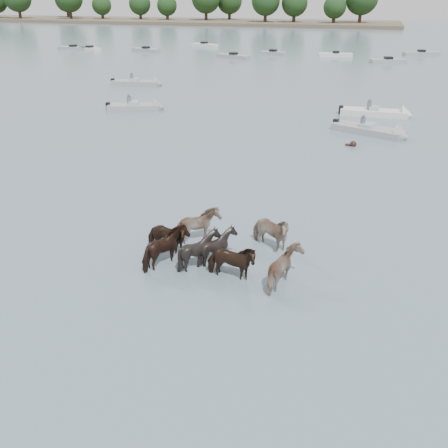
# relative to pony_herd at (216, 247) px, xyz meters

# --- Properties ---
(ground) EXTENTS (400.00, 400.00, 0.00)m
(ground) POSITION_rel_pony_herd_xyz_m (1.33, -2.20, -0.61)
(ground) COLOR #4D606E
(ground) RESTS_ON ground
(shoreline) EXTENTS (160.00, 30.00, 1.00)m
(shoreline) POSITION_rel_pony_herd_xyz_m (-68.67, 147.80, -0.11)
(shoreline) COLOR #4C4233
(shoreline) RESTS_ON ground
(pony_herd) EXTENTS (6.52, 4.16, 1.63)m
(pony_herd) POSITION_rel_pony_herd_xyz_m (0.00, 0.00, 0.00)
(pony_herd) COLOR black
(pony_herd) RESTS_ON ground
(swimming_pony) EXTENTS (0.72, 0.44, 0.44)m
(swimming_pony) POSITION_rel_pony_herd_xyz_m (4.06, 16.93, -0.51)
(swimming_pony) COLOR black
(swimming_pony) RESTS_ON ground
(motorboat_a) EXTENTS (5.08, 3.01, 1.92)m
(motorboat_a) POSITION_rel_pony_herd_xyz_m (-13.80, 22.89, -0.38)
(motorboat_a) COLOR gray
(motorboat_a) RESTS_ON ground
(motorboat_b) EXTENTS (5.68, 3.63, 1.92)m
(motorboat_b) POSITION_rel_pony_herd_xyz_m (5.63, 20.14, -0.38)
(motorboat_b) COLOR gray
(motorboat_b) RESTS_ON ground
(motorboat_c) EXTENTS (5.86, 1.66, 1.92)m
(motorboat_c) POSITION_rel_pony_herd_xyz_m (5.99, 26.36, -0.38)
(motorboat_c) COLOR silver
(motorboat_c) RESTS_ON ground
(motorboat_f) EXTENTS (5.86, 2.34, 1.92)m
(motorboat_f) POSITION_rel_pony_herd_xyz_m (-19.04, 33.99, -0.38)
(motorboat_f) COLOR gray
(motorboat_f) RESTS_ON ground
(distant_flotilla) EXTENTS (104.41, 30.62, 0.93)m
(distant_flotilla) POSITION_rel_pony_herd_xyz_m (0.94, 67.92, -0.35)
(distant_flotilla) COLOR gray
(distant_flotilla) RESTS_ON ground
(treeline) EXTENTS (145.74, 23.59, 12.45)m
(treeline) POSITION_rel_pony_herd_xyz_m (-68.14, 146.26, 6.19)
(treeline) COLOR #382619
(treeline) RESTS_ON ground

